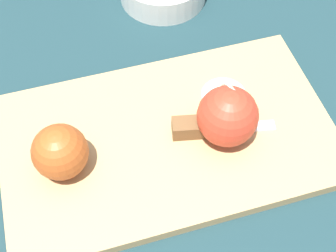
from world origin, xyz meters
TOP-DOWN VIEW (x-y plane):
  - ground_plane at (0.00, 0.00)m, footprint 4.00×4.00m
  - cutting_board at (0.00, 0.00)m, footprint 0.47×0.32m
  - apple_half_left at (-0.13, -0.03)m, footprint 0.07×0.07m
  - apple_half_right at (0.07, -0.01)m, footprint 0.08×0.08m
  - knife at (0.04, -0.00)m, footprint 0.14×0.03m
  - apple_slice at (0.08, 0.05)m, footprint 0.06×0.06m

SIDE VIEW (x-z plane):
  - ground_plane at x=0.00m, z-range 0.00..0.00m
  - cutting_board at x=0.00m, z-range 0.00..0.02m
  - apple_slice at x=0.08m, z-range 0.02..0.02m
  - knife at x=0.04m, z-range 0.02..0.04m
  - apple_half_left at x=-0.13m, z-range 0.02..0.08m
  - apple_half_right at x=0.07m, z-range 0.02..0.09m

